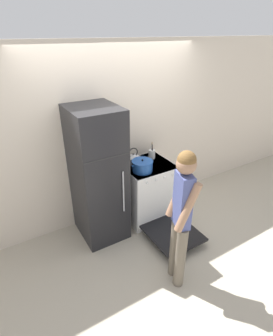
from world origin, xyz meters
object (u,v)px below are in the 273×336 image
at_px(utensil_jar, 152,154).
at_px(person, 181,214).
at_px(dutch_oven_pot, 142,166).
at_px(stove_range, 148,191).
at_px(tea_kettle, 133,159).
at_px(refrigerator, 98,176).

xyz_separation_m(utensil_jar, person, (-0.55, -1.37, -0.02)).
xyz_separation_m(dutch_oven_pot, utensil_jar, (0.34, 0.28, -0.01)).
bearing_deg(dutch_oven_pot, stove_range, 31.11).
xyz_separation_m(stove_range, tea_kettle, (-0.15, 0.17, 0.52)).
relative_size(utensil_jar, person, 0.15).
xyz_separation_m(tea_kettle, person, (-0.22, -1.36, -0.02)).
distance_m(stove_range, person, 1.34).
relative_size(dutch_oven_pot, tea_kettle, 1.35).
distance_m(refrigerator, person, 1.28).
relative_size(stove_range, tea_kettle, 5.58).
bearing_deg(refrigerator, stove_range, -2.28).
relative_size(refrigerator, dutch_oven_pot, 5.50).
height_order(refrigerator, dutch_oven_pot, refrigerator).
xyz_separation_m(tea_kettle, utensil_jar, (0.33, 0.01, -0.00)).
bearing_deg(person, dutch_oven_pot, 6.02).
distance_m(refrigerator, dutch_oven_pot, 0.63).
relative_size(dutch_oven_pot, person, 0.20).
relative_size(refrigerator, stove_range, 1.33).
height_order(dutch_oven_pot, tea_kettle, tea_kettle).
bearing_deg(stove_range, tea_kettle, 130.89).
bearing_deg(person, tea_kettle, 7.60).
distance_m(refrigerator, utensil_jar, 0.97).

